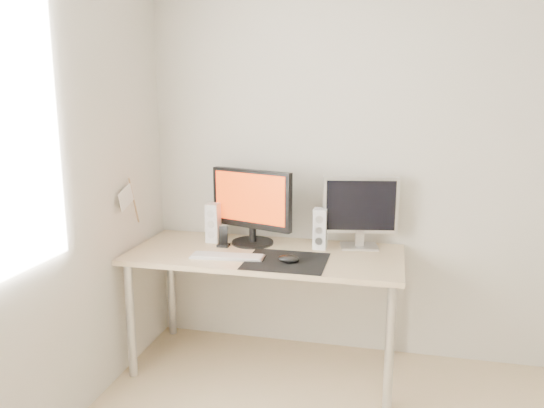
{
  "coord_description": "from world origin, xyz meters",
  "views": [
    {
      "loc": [
        -0.21,
        -1.53,
        1.65
      ],
      "look_at": [
        -0.9,
        1.44,
        1.01
      ],
      "focal_mm": 35.0,
      "sensor_mm": 36.0,
      "label": 1
    }
  ],
  "objects_px": {
    "desk": "(265,265)",
    "main_monitor": "(252,204)",
    "phone_dock": "(223,240)",
    "mouse": "(289,259)",
    "second_monitor": "(360,209)",
    "speaker_right": "(320,229)",
    "speaker_left": "(213,223)",
    "keyboard": "(227,256)"
  },
  "relations": [
    {
      "from": "mouse",
      "to": "desk",
      "type": "bearing_deg",
      "value": 135.56
    },
    {
      "from": "second_monitor",
      "to": "keyboard",
      "type": "height_order",
      "value": "second_monitor"
    },
    {
      "from": "second_monitor",
      "to": "keyboard",
      "type": "bearing_deg",
      "value": -152.45
    },
    {
      "from": "main_monitor",
      "to": "keyboard",
      "type": "xyz_separation_m",
      "value": [
        -0.06,
        -0.3,
        -0.25
      ]
    },
    {
      "from": "mouse",
      "to": "speaker_right",
      "type": "height_order",
      "value": "speaker_right"
    },
    {
      "from": "main_monitor",
      "to": "phone_dock",
      "type": "bearing_deg",
      "value": -148.98
    },
    {
      "from": "speaker_right",
      "to": "mouse",
      "type": "bearing_deg",
      "value": -111.35
    },
    {
      "from": "speaker_right",
      "to": "main_monitor",
      "type": "bearing_deg",
      "value": -179.57
    },
    {
      "from": "keyboard",
      "to": "phone_dock",
      "type": "distance_m",
      "value": 0.23
    },
    {
      "from": "mouse",
      "to": "speaker_right",
      "type": "distance_m",
      "value": 0.36
    },
    {
      "from": "desk",
      "to": "main_monitor",
      "type": "bearing_deg",
      "value": 129.34
    },
    {
      "from": "desk",
      "to": "speaker_right",
      "type": "distance_m",
      "value": 0.39
    },
    {
      "from": "phone_dock",
      "to": "mouse",
      "type": "bearing_deg",
      "value": -26.79
    },
    {
      "from": "speaker_left",
      "to": "keyboard",
      "type": "distance_m",
      "value": 0.37
    },
    {
      "from": "keyboard",
      "to": "desk",
      "type": "bearing_deg",
      "value": 39.35
    },
    {
      "from": "main_monitor",
      "to": "second_monitor",
      "type": "distance_m",
      "value": 0.66
    },
    {
      "from": "speaker_right",
      "to": "phone_dock",
      "type": "bearing_deg",
      "value": -170.58
    },
    {
      "from": "phone_dock",
      "to": "second_monitor",
      "type": "bearing_deg",
      "value": 11.57
    },
    {
      "from": "second_monitor",
      "to": "phone_dock",
      "type": "xyz_separation_m",
      "value": [
        -0.81,
        -0.17,
        -0.2
      ]
    },
    {
      "from": "speaker_left",
      "to": "speaker_right",
      "type": "relative_size",
      "value": 1.0
    },
    {
      "from": "second_monitor",
      "to": "speaker_right",
      "type": "relative_size",
      "value": 1.84
    },
    {
      "from": "second_monitor",
      "to": "speaker_left",
      "type": "bearing_deg",
      "value": -175.31
    },
    {
      "from": "second_monitor",
      "to": "main_monitor",
      "type": "bearing_deg",
      "value": -173.67
    },
    {
      "from": "main_monitor",
      "to": "speaker_right",
      "type": "xyz_separation_m",
      "value": [
        0.43,
        0.0,
        -0.13
      ]
    },
    {
      "from": "desk",
      "to": "main_monitor",
      "type": "distance_m",
      "value": 0.38
    },
    {
      "from": "second_monitor",
      "to": "speaker_left",
      "type": "distance_m",
      "value": 0.92
    },
    {
      "from": "phone_dock",
      "to": "speaker_right",
      "type": "bearing_deg",
      "value": 9.42
    },
    {
      "from": "main_monitor",
      "to": "speaker_left",
      "type": "height_order",
      "value": "main_monitor"
    },
    {
      "from": "keyboard",
      "to": "phone_dock",
      "type": "bearing_deg",
      "value": 113.95
    },
    {
      "from": "desk",
      "to": "second_monitor",
      "type": "xyz_separation_m",
      "value": [
        0.53,
        0.22,
        0.32
      ]
    },
    {
      "from": "desk",
      "to": "mouse",
      "type": "bearing_deg",
      "value": -44.44
    },
    {
      "from": "second_monitor",
      "to": "speaker_left",
      "type": "xyz_separation_m",
      "value": [
        -0.91,
        -0.07,
        -0.12
      ]
    },
    {
      "from": "mouse",
      "to": "speaker_right",
      "type": "xyz_separation_m",
      "value": [
        0.13,
        0.33,
        0.1
      ]
    },
    {
      "from": "mouse",
      "to": "speaker_left",
      "type": "bearing_deg",
      "value": 149.72
    },
    {
      "from": "mouse",
      "to": "speaker_right",
      "type": "bearing_deg",
      "value": 68.65
    },
    {
      "from": "mouse",
      "to": "phone_dock",
      "type": "distance_m",
      "value": 0.51
    },
    {
      "from": "main_monitor",
      "to": "speaker_right",
      "type": "bearing_deg",
      "value": 0.43
    },
    {
      "from": "desk",
      "to": "phone_dock",
      "type": "bearing_deg",
      "value": 168.45
    },
    {
      "from": "mouse",
      "to": "phone_dock",
      "type": "relative_size",
      "value": 0.96
    },
    {
      "from": "second_monitor",
      "to": "speaker_left",
      "type": "height_order",
      "value": "second_monitor"
    },
    {
      "from": "second_monitor",
      "to": "speaker_right",
      "type": "distance_m",
      "value": 0.27
    },
    {
      "from": "second_monitor",
      "to": "keyboard",
      "type": "relative_size",
      "value": 1.05
    }
  ]
}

